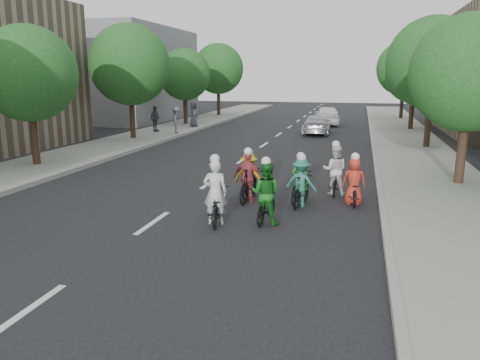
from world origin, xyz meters
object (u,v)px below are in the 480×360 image
at_px(cyclist_4, 354,186).
at_px(cyclist_6, 335,175).
at_px(cyclist_7, 301,186).
at_px(spectator_2, 194,114).
at_px(cyclist_2, 249,180).
at_px(spectator_0, 177,120).
at_px(cyclist_0, 216,201).
at_px(follow_car_lead, 317,125).
at_px(cyclist_1, 266,198).
at_px(follow_car_trail, 327,115).
at_px(cyclist_3, 248,181).
at_px(spectator_1, 155,119).
at_px(cyclist_5, 300,185).

distance_m(cyclist_4, cyclist_6, 1.30).
relative_size(cyclist_7, spectator_2, 0.89).
bearing_deg(cyclist_4, cyclist_2, -0.90).
relative_size(spectator_0, spectator_2, 0.95).
bearing_deg(cyclist_0, follow_car_lead, -103.59).
bearing_deg(cyclist_1, spectator_2, -57.57).
bearing_deg(follow_car_trail, cyclist_7, 84.74).
height_order(follow_car_lead, spectator_2, spectator_2).
relative_size(cyclist_0, cyclist_2, 1.15).
bearing_deg(cyclist_2, cyclist_3, 100.56).
xyz_separation_m(cyclist_3, follow_car_lead, (0.43, 18.24, -0.01)).
height_order(cyclist_3, follow_car_lead, cyclist_3).
distance_m(cyclist_3, follow_car_trail, 24.35).
distance_m(cyclist_1, follow_car_lead, 20.29).
relative_size(cyclist_3, spectator_0, 1.04).
relative_size(cyclist_6, spectator_0, 1.02).
height_order(cyclist_0, spectator_1, spectator_1).
distance_m(cyclist_0, cyclist_6, 4.98).
bearing_deg(spectator_0, cyclist_0, -176.57).
distance_m(spectator_1, spectator_2, 3.77).
relative_size(cyclist_0, cyclist_6, 1.05).
bearing_deg(cyclist_7, cyclist_3, 3.85).
height_order(cyclist_3, cyclist_6, cyclist_6).
relative_size(cyclist_0, cyclist_7, 1.14).
height_order(cyclist_1, spectator_1, spectator_1).
bearing_deg(cyclist_2, spectator_0, -58.66).
bearing_deg(follow_car_lead, cyclist_2, 86.56).
height_order(cyclist_0, follow_car_lead, cyclist_0).
xyz_separation_m(cyclist_3, follow_car_trail, (0.68, 24.34, 0.13)).
xyz_separation_m(cyclist_3, cyclist_7, (1.67, -0.16, -0.01)).
height_order(cyclist_7, spectator_0, spectator_0).
bearing_deg(follow_car_trail, follow_car_lead, 80.09).
bearing_deg(cyclist_6, spectator_0, -51.80).
distance_m(cyclist_0, spectator_0, 19.18).
relative_size(cyclist_3, cyclist_6, 1.01).
xyz_separation_m(cyclist_3, spectator_2, (-8.72, 19.03, 0.44)).
bearing_deg(spectator_0, cyclist_1, -172.72).
height_order(cyclist_4, spectator_0, spectator_0).
bearing_deg(spectator_1, cyclist_4, -130.49).
relative_size(follow_car_trail, spectator_1, 2.61).
bearing_deg(cyclist_6, cyclist_3, 31.94).
bearing_deg(follow_car_lead, cyclist_6, 95.46).
xyz_separation_m(spectator_0, spectator_2, (-0.29, 4.02, 0.05)).
height_order(follow_car_lead, spectator_0, spectator_0).
distance_m(cyclist_0, spectator_2, 22.99).
height_order(cyclist_2, cyclist_3, cyclist_3).
height_order(cyclist_5, cyclist_6, cyclist_6).
height_order(cyclist_0, cyclist_1, cyclist_0).
distance_m(cyclist_0, follow_car_lead, 20.62).
xyz_separation_m(cyclist_5, cyclist_7, (0.07, -0.38, 0.05)).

